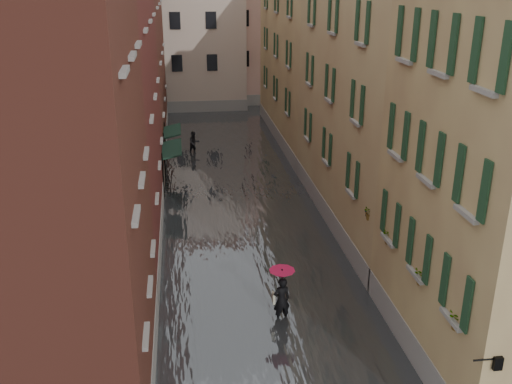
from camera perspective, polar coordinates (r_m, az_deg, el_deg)
ground at (r=20.27m, az=1.85°, el=-14.07°), size 120.00×120.00×0.00m
floodwater at (r=31.67m, az=-1.96°, el=-0.40°), size 10.00×60.00×0.20m
building_left_near at (r=15.81m, az=-22.46°, el=0.36°), size 6.00×8.00×13.00m
building_left_mid at (r=26.26m, az=-16.76°, el=8.26°), size 6.00×14.00×12.50m
building_left_far at (r=40.84m, az=-13.82°, el=13.88°), size 6.00×16.00×14.00m
building_right_mid at (r=27.67m, az=13.54°, el=9.71°), size 6.00×14.00×13.00m
building_right_far at (r=41.95m, az=6.19°, el=12.79°), size 6.00×16.00×11.50m
building_end_cream at (r=54.60m, az=-8.03°, el=15.39°), size 12.00×9.00×13.00m
building_end_pink at (r=57.32m, az=1.35°, el=15.33°), size 10.00×9.00×12.00m
awning_near at (r=32.15m, az=-8.47°, el=4.19°), size 1.09×3.36×2.80m
awning_far at (r=35.88m, az=-8.44°, el=5.93°), size 1.09×2.83×2.80m
wall_lantern at (r=15.26m, az=22.87°, el=-15.38°), size 0.71×0.22×0.35m
window_planters at (r=18.87m, az=14.88°, el=-5.31°), size 0.59×8.03×0.84m
pedestrian_main at (r=20.31m, az=2.58°, el=-9.90°), size 0.92×0.92×2.06m
pedestrian_far at (r=39.32m, az=-6.21°, el=4.88°), size 0.98×0.89×1.63m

